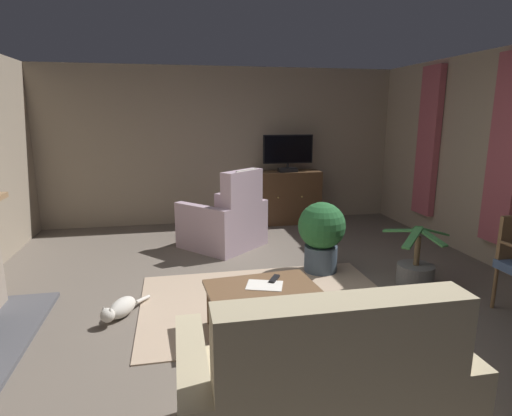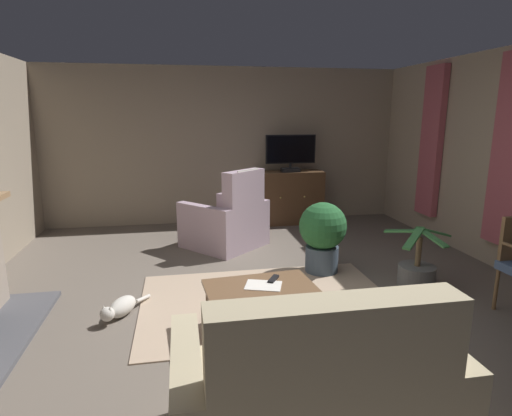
{
  "view_description": "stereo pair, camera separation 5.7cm",
  "coord_description": "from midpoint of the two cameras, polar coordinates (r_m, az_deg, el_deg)",
  "views": [
    {
      "loc": [
        -0.82,
        -3.58,
        1.83
      ],
      "look_at": [
        -0.05,
        0.29,
        0.94
      ],
      "focal_mm": 29.31,
      "sensor_mm": 36.0,
      "label": 1
    },
    {
      "loc": [
        -0.76,
        -3.59,
        1.83
      ],
      "look_at": [
        -0.05,
        0.29,
        0.94
      ],
      "focal_mm": 29.31,
      "sensor_mm": 36.0,
      "label": 2
    }
  ],
  "objects": [
    {
      "name": "potted_plant_tall_palm_by_window",
      "position": [
        4.92,
        8.6,
        -3.4
      ],
      "size": [
        0.55,
        0.55,
        0.84
      ],
      "color": "#3D4C5B",
      "rests_on": "ground_plane"
    },
    {
      "name": "potted_plant_leafy_by_curtain",
      "position": [
        4.88,
        20.61,
        -8.1
      ],
      "size": [
        0.74,
        0.7,
        0.67
      ],
      "color": "slate",
      "rests_on": "ground_plane"
    },
    {
      "name": "tv_remote",
      "position": [
        3.69,
        2.0,
        -9.65
      ],
      "size": [
        0.13,
        0.17,
        0.02
      ],
      "primitive_type": "cube",
      "rotation": [
        0.0,
        0.0,
        4.17
      ],
      "color": "black",
      "rests_on": "coffee_table"
    },
    {
      "name": "rug_central",
      "position": [
        4.26,
        1.22,
        -12.62
      ],
      "size": [
        2.48,
        1.73,
        0.01
      ],
      "primitive_type": "cube",
      "color": "tan",
      "rests_on": "ground_plane"
    },
    {
      "name": "armchair_beside_cabinet",
      "position": [
        5.85,
        -4.49,
        -2.03
      ],
      "size": [
        1.3,
        1.3,
        1.12
      ],
      "color": "#AD93A3",
      "rests_on": "ground_plane"
    },
    {
      "name": "coffee_table",
      "position": [
        3.59,
        0.29,
        -11.33
      ],
      "size": [
        0.96,
        0.64,
        0.41
      ],
      "color": "brown",
      "rests_on": "ground_plane"
    },
    {
      "name": "curtain_panel_far",
      "position": [
        6.75,
        22.21,
        8.34
      ],
      "size": [
        0.1,
        0.44,
        2.17
      ],
      "primitive_type": "cube",
      "color": "#A34C56"
    },
    {
      "name": "television",
      "position": [
        6.96,
        4.14,
        7.62
      ],
      "size": [
        0.83,
        0.2,
        0.61
      ],
      "color": "black",
      "rests_on": "tv_cabinet"
    },
    {
      "name": "wall_back",
      "position": [
        7.15,
        -4.86,
        8.38
      ],
      "size": [
        6.51,
        0.1,
        2.59
      ],
      "primitive_type": "cube",
      "color": "gray",
      "rests_on": "ground_plane"
    },
    {
      "name": "ground_plane",
      "position": [
        4.11,
        1.17,
        -14.03
      ],
      "size": [
        6.51,
        7.52,
        0.04
      ],
      "primitive_type": "cube",
      "color": "#665B51"
    },
    {
      "name": "folded_newspaper",
      "position": [
        3.58,
        0.71,
        -10.51
      ],
      "size": [
        0.35,
        0.3,
        0.01
      ],
      "primitive_type": "cube",
      "rotation": [
        0.0,
        0.0,
        -0.32
      ],
      "color": "silver",
      "rests_on": "coffee_table"
    },
    {
      "name": "sofa_floral",
      "position": [
        2.46,
        7.78,
        -24.52
      ],
      "size": [
        1.47,
        0.86,
        1.04
      ],
      "color": "tan",
      "rests_on": "ground_plane"
    },
    {
      "name": "curtain_panel_near",
      "position": [
        5.56,
        30.68,
        6.77
      ],
      "size": [
        0.1,
        0.44,
        2.17
      ],
      "primitive_type": "cube",
      "color": "#A34C56"
    },
    {
      "name": "cat",
      "position": [
        4.13,
        -18.42,
        -12.88
      ],
      "size": [
        0.4,
        0.57,
        0.19
      ],
      "color": "beige",
      "rests_on": "ground_plane"
    },
    {
      "name": "tv_cabinet",
      "position": [
        7.12,
        3.93,
        1.31
      ],
      "size": [
        1.13,
        0.45,
        0.89
      ],
      "color": "#352315",
      "rests_on": "ground_plane"
    }
  ]
}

